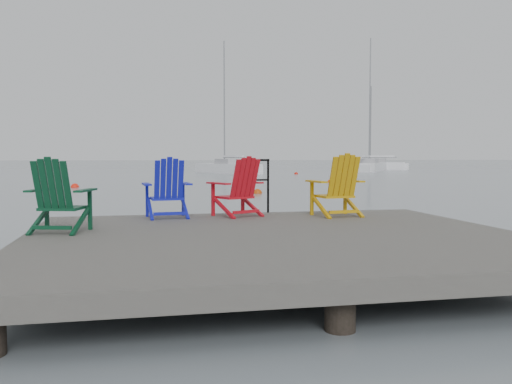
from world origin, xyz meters
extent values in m
plane|color=slate|center=(0.00, 0.00, 0.00)|extent=(400.00, 400.00, 0.00)
cube|color=#282624|center=(0.00, 0.00, 0.40)|extent=(6.00, 5.00, 0.20)
cylinder|color=black|center=(0.00, -2.20, -0.30)|extent=(0.26, 0.26, 1.20)
cylinder|color=black|center=(-2.70, 2.20, -0.30)|extent=(0.26, 0.26, 1.20)
cylinder|color=black|center=(0.00, 2.20, -0.30)|extent=(0.26, 0.26, 1.20)
cylinder|color=black|center=(2.70, 2.20, -0.30)|extent=(0.26, 0.26, 1.20)
cylinder|color=black|center=(0.03, 2.45, 0.95)|extent=(0.04, 0.04, 0.90)
cylinder|color=black|center=(0.47, 2.45, 0.95)|extent=(0.04, 0.04, 0.90)
cylinder|color=black|center=(0.25, 2.45, 1.38)|extent=(0.48, 0.04, 0.04)
cylinder|color=black|center=(0.25, 2.45, 1.05)|extent=(0.44, 0.03, 0.03)
cube|color=#0A3921|center=(-2.57, 0.76, 0.79)|extent=(0.57, 0.54, 0.04)
cube|color=#0A3921|center=(-2.80, 1.00, 0.75)|extent=(0.05, 0.05, 0.51)
cube|color=#0A3921|center=(-2.25, 0.85, 0.75)|extent=(0.05, 0.05, 0.51)
cube|color=#0A3921|center=(-2.87, 0.82, 1.02)|extent=(0.24, 0.56, 0.02)
cube|color=#0A3921|center=(-2.28, 0.66, 1.02)|extent=(0.24, 0.56, 0.02)
cube|color=#0A3921|center=(-2.65, 0.47, 1.10)|extent=(0.49, 0.34, 0.62)
cube|color=#1117B2|center=(-1.22, 2.10, 0.79)|extent=(0.51, 0.46, 0.04)
cube|color=#1117B2|center=(-1.52, 2.25, 0.75)|extent=(0.05, 0.05, 0.50)
cube|color=#1117B2|center=(-0.96, 2.30, 0.75)|extent=(0.05, 0.05, 0.50)
cube|color=#1117B2|center=(-1.53, 2.06, 1.02)|extent=(0.15, 0.56, 0.02)
cube|color=#1117B2|center=(-0.92, 2.11, 1.02)|extent=(0.15, 0.56, 0.02)
cube|color=#1117B2|center=(-1.20, 1.81, 1.09)|extent=(0.46, 0.27, 0.62)
cube|color=red|center=(-0.16, 2.10, 0.80)|extent=(0.62, 0.59, 0.04)
cube|color=red|center=(-0.50, 2.14, 0.76)|extent=(0.06, 0.06, 0.51)
cube|color=red|center=(0.03, 2.38, 0.76)|extent=(0.06, 0.06, 0.51)
cube|color=red|center=(-0.43, 1.96, 1.02)|extent=(0.33, 0.55, 0.03)
cube|color=red|center=(0.13, 2.21, 1.02)|extent=(0.33, 0.55, 0.03)
cube|color=red|center=(-0.04, 1.83, 1.10)|extent=(0.50, 0.40, 0.62)
cube|color=#CA930B|center=(1.39, 1.78, 0.81)|extent=(0.56, 0.51, 0.04)
cube|color=#CA930B|center=(1.07, 1.93, 0.77)|extent=(0.05, 0.05, 0.54)
cube|color=#CA930B|center=(1.67, 2.01, 0.77)|extent=(0.05, 0.05, 0.54)
cube|color=#CA930B|center=(1.07, 1.72, 1.05)|extent=(0.19, 0.59, 0.03)
cube|color=#CA930B|center=(1.72, 1.80, 1.05)|extent=(0.19, 0.59, 0.03)
cube|color=#CA930B|center=(1.43, 1.47, 1.13)|extent=(0.50, 0.30, 0.65)
cube|color=white|center=(5.63, 40.55, 0.25)|extent=(4.83, 8.79, 1.10)
cube|color=#9E9EA3|center=(5.76, 40.15, 0.95)|extent=(2.29, 2.92, 0.55)
cylinder|color=gray|center=(5.49, 40.95, 6.13)|extent=(0.12, 0.12, 10.66)
cube|color=silver|center=(20.43, 44.15, 0.25)|extent=(7.37, 9.75, 1.10)
cube|color=#9E9EA3|center=(20.17, 43.73, 0.95)|extent=(3.09, 3.46, 0.55)
cylinder|color=gray|center=(20.69, 44.57, 6.97)|extent=(0.12, 0.12, 12.34)
cube|color=white|center=(23.18, 49.13, 0.25)|extent=(6.56, 4.94, 1.10)
cube|color=#9E9EA3|center=(23.46, 48.96, 0.95)|extent=(2.33, 2.07, 0.55)
cylinder|color=gray|center=(22.90, 49.31, 4.95)|extent=(0.12, 0.12, 8.29)
sphere|color=#BA410A|center=(2.80, 14.28, 0.00)|extent=(0.35, 0.35, 0.35)
sphere|color=red|center=(-4.69, 20.03, 0.00)|extent=(0.38, 0.38, 0.38)
sphere|color=#EA480D|center=(8.61, 22.08, 0.00)|extent=(0.39, 0.39, 0.39)
sphere|color=red|center=(10.67, 36.17, 0.00)|extent=(0.32, 0.32, 0.32)
camera|label=1|loc=(-1.58, -6.36, 1.44)|focal=38.00mm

